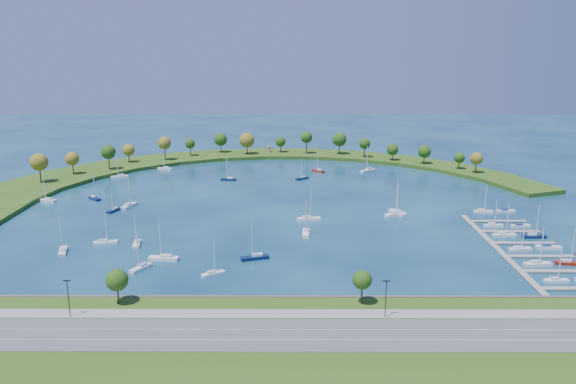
{
  "coord_description": "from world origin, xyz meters",
  "views": [
    {
      "loc": [
        5.79,
        -247.01,
        68.07
      ],
      "look_at": [
        5.0,
        5.0,
        4.0
      ],
      "focal_mm": 35.48,
      "sensor_mm": 36.0,
      "label": 1
    }
  ],
  "objects_px": {
    "docked_boat_0": "(556,279)",
    "docked_boat_10": "(483,211)",
    "moored_boat_6": "(47,199)",
    "moored_boat_18": "(398,212)",
    "docked_boat_2": "(538,263)",
    "moored_boat_11": "(229,179)",
    "moored_boat_16": "(164,257)",
    "moored_boat_12": "(165,168)",
    "moored_boat_3": "(309,218)",
    "moored_boat_5": "(306,232)",
    "docked_boat_3": "(569,262)",
    "docked_boat_4": "(520,248)",
    "moored_boat_8": "(255,257)",
    "moored_boat_20": "(105,242)",
    "moored_boat_19": "(141,267)",
    "docked_boat_5": "(548,247)",
    "moored_boat_15": "(129,205)",
    "docked_boat_9": "(520,226)",
    "moored_boat_7": "(119,176)",
    "dock_system": "(519,249)",
    "moored_boat_14": "(95,198)",
    "moored_boat_9": "(213,273)",
    "moored_boat_0": "(114,209)",
    "moored_boat_4": "(319,170)",
    "docked_boat_7": "(534,235)",
    "moored_boat_17": "(63,250)",
    "harbor_tower": "(269,149)",
    "docked_boat_6": "(504,234)",
    "moored_boat_10": "(395,214)",
    "moored_boat_2": "(302,178)",
    "docked_boat_11": "(506,211)"
  },
  "relations": [
    {
      "from": "moored_boat_16",
      "to": "moored_boat_18",
      "type": "relative_size",
      "value": 1.03
    },
    {
      "from": "moored_boat_2",
      "to": "moored_boat_18",
      "type": "height_order",
      "value": "moored_boat_18"
    },
    {
      "from": "moored_boat_8",
      "to": "dock_system",
      "type": "bearing_deg",
      "value": 168.24
    },
    {
      "from": "harbor_tower",
      "to": "moored_boat_5",
      "type": "height_order",
      "value": "moored_boat_5"
    },
    {
      "from": "moored_boat_11",
      "to": "moored_boat_9",
      "type": "bearing_deg",
      "value": 103.11
    },
    {
      "from": "moored_boat_3",
      "to": "docked_boat_5",
      "type": "relative_size",
      "value": 1.61
    },
    {
      "from": "moored_boat_11",
      "to": "moored_boat_16",
      "type": "height_order",
      "value": "moored_boat_16"
    },
    {
      "from": "moored_boat_7",
      "to": "docked_boat_3",
      "type": "relative_size",
      "value": 1.07
    },
    {
      "from": "moored_boat_6",
      "to": "moored_boat_11",
      "type": "distance_m",
      "value": 89.33
    },
    {
      "from": "moored_boat_11",
      "to": "moored_boat_15",
      "type": "height_order",
      "value": "moored_boat_15"
    },
    {
      "from": "moored_boat_17",
      "to": "moored_boat_19",
      "type": "bearing_deg",
      "value": -132.62
    },
    {
      "from": "docked_boat_11",
      "to": "docked_boat_6",
      "type": "bearing_deg",
      "value": -116.9
    },
    {
      "from": "moored_boat_9",
      "to": "moored_boat_19",
      "type": "relative_size",
      "value": 0.92
    },
    {
      "from": "moored_boat_6",
      "to": "docked_boat_2",
      "type": "relative_size",
      "value": 1.03
    },
    {
      "from": "docked_boat_9",
      "to": "docked_boat_7",
      "type": "bearing_deg",
      "value": -97.49
    },
    {
      "from": "moored_boat_18",
      "to": "moored_boat_5",
      "type": "bearing_deg",
      "value": 96.56
    },
    {
      "from": "docked_boat_0",
      "to": "docked_boat_10",
      "type": "xyz_separation_m",
      "value": [
        2.38,
        73.54,
        0.03
      ]
    },
    {
      "from": "dock_system",
      "to": "docked_boat_10",
      "type": "relative_size",
      "value": 6.94
    },
    {
      "from": "moored_boat_2",
      "to": "moored_boat_17",
      "type": "bearing_deg",
      "value": 14.3
    },
    {
      "from": "moored_boat_10",
      "to": "docked_boat_4",
      "type": "height_order",
      "value": "moored_boat_10"
    },
    {
      "from": "docked_boat_0",
      "to": "moored_boat_9",
      "type": "bearing_deg",
      "value": 175.62
    },
    {
      "from": "moored_boat_18",
      "to": "docked_boat_2",
      "type": "height_order",
      "value": "moored_boat_18"
    },
    {
      "from": "moored_boat_5",
      "to": "docked_boat_3",
      "type": "height_order",
      "value": "moored_boat_5"
    },
    {
      "from": "moored_boat_14",
      "to": "docked_boat_3",
      "type": "height_order",
      "value": "docked_boat_3"
    },
    {
      "from": "moored_boat_5",
      "to": "docked_boat_3",
      "type": "bearing_deg",
      "value": 72.78
    },
    {
      "from": "docked_boat_3",
      "to": "moored_boat_3",
      "type": "bearing_deg",
      "value": 159.5
    },
    {
      "from": "moored_boat_3",
      "to": "moored_boat_7",
      "type": "bearing_deg",
      "value": 132.83
    },
    {
      "from": "moored_boat_18",
      "to": "docked_boat_7",
      "type": "xyz_separation_m",
      "value": [
        44.75,
        -30.58,
        -0.05
      ]
    },
    {
      "from": "moored_boat_9",
      "to": "moored_boat_17",
      "type": "bearing_deg",
      "value": 126.51
    },
    {
      "from": "docked_boat_4",
      "to": "moored_boat_8",
      "type": "bearing_deg",
      "value": 176.13
    },
    {
      "from": "docked_boat_6",
      "to": "docked_boat_7",
      "type": "height_order",
      "value": "docked_boat_7"
    },
    {
      "from": "dock_system",
      "to": "moored_boat_18",
      "type": "xyz_separation_m",
      "value": [
        -34.04,
        44.04,
        0.62
      ]
    },
    {
      "from": "moored_boat_19",
      "to": "docked_boat_3",
      "type": "relative_size",
      "value": 0.97
    },
    {
      "from": "moored_boat_15",
      "to": "moored_boat_16",
      "type": "relative_size",
      "value": 0.96
    },
    {
      "from": "dock_system",
      "to": "moored_boat_5",
      "type": "distance_m",
      "value": 75.31
    },
    {
      "from": "moored_boat_12",
      "to": "docked_boat_0",
      "type": "bearing_deg",
      "value": 145.96
    },
    {
      "from": "moored_boat_6",
      "to": "moored_boat_18",
      "type": "height_order",
      "value": "moored_boat_18"
    },
    {
      "from": "moored_boat_19",
      "to": "docked_boat_5",
      "type": "relative_size",
      "value": 1.36
    },
    {
      "from": "docked_boat_0",
      "to": "docked_boat_2",
      "type": "relative_size",
      "value": 0.82
    },
    {
      "from": "moored_boat_3",
      "to": "moored_boat_5",
      "type": "xyz_separation_m",
      "value": [
        -1.54,
        -18.03,
        -0.03
      ]
    },
    {
      "from": "moored_boat_15",
      "to": "docked_boat_9",
      "type": "distance_m",
      "value": 163.42
    },
    {
      "from": "moored_boat_12",
      "to": "docked_boat_9",
      "type": "distance_m",
      "value": 194.48
    },
    {
      "from": "moored_boat_8",
      "to": "docked_boat_5",
      "type": "distance_m",
      "value": 102.25
    },
    {
      "from": "moored_boat_7",
      "to": "docked_boat_7",
      "type": "xyz_separation_m",
      "value": [
        182.1,
        -99.3,
        -0.02
      ]
    },
    {
      "from": "moored_boat_0",
      "to": "docked_boat_9",
      "type": "bearing_deg",
      "value": 103.06
    },
    {
      "from": "moored_boat_5",
      "to": "dock_system",
      "type": "bearing_deg",
      "value": 79.57
    },
    {
      "from": "moored_boat_4",
      "to": "moored_boat_15",
      "type": "bearing_deg",
      "value": 81.98
    },
    {
      "from": "dock_system",
      "to": "moored_boat_12",
      "type": "distance_m",
      "value": 202.0
    },
    {
      "from": "moored_boat_7",
      "to": "docked_boat_2",
      "type": "relative_size",
      "value": 1.02
    },
    {
      "from": "moored_boat_16",
      "to": "moored_boat_20",
      "type": "xyz_separation_m",
      "value": [
        -24.42,
        15.95,
        -0.07
      ]
    }
  ]
}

